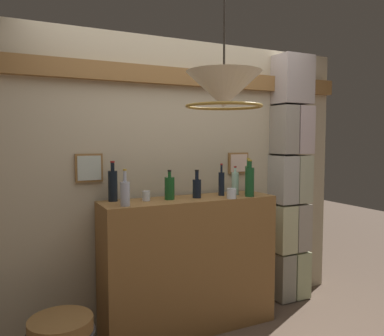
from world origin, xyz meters
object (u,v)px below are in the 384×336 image
object	(u,v)px
pendant_lamp	(224,91)
glass_tumbler_highball	(232,193)
glass_tumbler_rocks	(146,196)
liquor_bottle_gin	(113,185)
liquor_bottle_tequila	(250,181)
liquor_bottle_mezcal	(170,188)
liquor_bottle_vermouth	(221,183)
liquor_bottle_rye	(248,179)
liquor_bottle_bourbon	(125,193)
liquor_bottle_sherry	(197,187)
liquor_bottle_vodka	(235,183)

from	to	relation	value
pendant_lamp	glass_tumbler_highball	bearing A→B (deg)	55.26
glass_tumbler_rocks	liquor_bottle_gin	bearing A→B (deg)	158.87
liquor_bottle_tequila	liquor_bottle_mezcal	distance (m)	0.68
glass_tumbler_highball	liquor_bottle_vermouth	bearing A→B (deg)	87.27
liquor_bottle_vermouth	liquor_bottle_rye	world-z (taller)	liquor_bottle_rye
liquor_bottle_rye	pendant_lamp	bearing A→B (deg)	-130.72
liquor_bottle_vermouth	liquor_bottle_tequila	world-z (taller)	liquor_bottle_tequila
liquor_bottle_tequila	liquor_bottle_vermouth	bearing A→B (deg)	141.61
liquor_bottle_vermouth	liquor_bottle_gin	world-z (taller)	liquor_bottle_gin
glass_tumbler_highball	pendant_lamp	world-z (taller)	pendant_lamp
liquor_bottle_bourbon	glass_tumbler_highball	world-z (taller)	liquor_bottle_bourbon
liquor_bottle_tequila	liquor_bottle_sherry	bearing A→B (deg)	163.63
liquor_bottle_bourbon	liquor_bottle_vodka	bearing A→B (deg)	7.38
liquor_bottle_vodka	liquor_bottle_bourbon	bearing A→B (deg)	-172.62
pendant_lamp	liquor_bottle_mezcal	bearing A→B (deg)	84.31
liquor_bottle_rye	glass_tumbler_highball	bearing A→B (deg)	-153.49
liquor_bottle_mezcal	glass_tumbler_rocks	size ratio (longest dim) A/B	3.08
liquor_bottle_vermouth	glass_tumbler_highball	distance (m)	0.19
liquor_bottle_vodka	glass_tumbler_rocks	distance (m)	0.80
liquor_bottle_rye	glass_tumbler_rocks	world-z (taller)	liquor_bottle_rye
liquor_bottle_vodka	liquor_bottle_tequila	bearing A→B (deg)	-71.11
liquor_bottle_gin	glass_tumbler_highball	xyz separation A→B (m)	(0.89, -0.29, -0.08)
liquor_bottle_vermouth	liquor_bottle_sherry	world-z (taller)	liquor_bottle_vermouth
liquor_bottle_tequila	liquor_bottle_sherry	distance (m)	0.45
liquor_bottle_gin	glass_tumbler_rocks	xyz separation A→B (m)	(0.24, -0.09, -0.09)
liquor_bottle_mezcal	liquor_bottle_gin	world-z (taller)	liquor_bottle_gin
glass_tumbler_rocks	liquor_bottle_vermouth	bearing A→B (deg)	-1.90
liquor_bottle_vodka	pendant_lamp	xyz separation A→B (m)	(-0.71, -0.99, 0.64)
liquor_bottle_mezcal	liquor_bottle_rye	world-z (taller)	liquor_bottle_rye
liquor_bottle_vermouth	glass_tumbler_highball	world-z (taller)	liquor_bottle_vermouth
glass_tumbler_highball	pendant_lamp	distance (m)	1.22
liquor_bottle_vermouth	liquor_bottle_gin	xyz separation A→B (m)	(-0.90, 0.11, 0.02)
liquor_bottle_sherry	liquor_bottle_mezcal	world-z (taller)	liquor_bottle_mezcal
liquor_bottle_rye	glass_tumbler_rocks	size ratio (longest dim) A/B	4.15
liquor_bottle_gin	liquor_bottle_rye	bearing A→B (deg)	-8.53
glass_tumbler_rocks	glass_tumbler_highball	distance (m)	0.68
pendant_lamp	liquor_bottle_tequila	bearing A→B (deg)	48.02
liquor_bottle_bourbon	liquor_bottle_vodka	distance (m)	1.02
liquor_bottle_rye	liquor_bottle_sherry	bearing A→B (deg)	175.78
liquor_bottle_tequila	liquor_bottle_rye	bearing A→B (deg)	63.40
liquor_bottle_vodka	liquor_bottle_mezcal	bearing A→B (deg)	179.69
liquor_bottle_vodka	glass_tumbler_rocks	size ratio (longest dim) A/B	3.22
liquor_bottle_mezcal	glass_tumbler_highball	world-z (taller)	liquor_bottle_mezcal
liquor_bottle_vermouth	glass_tumbler_rocks	xyz separation A→B (m)	(-0.66, 0.02, -0.07)
liquor_bottle_mezcal	liquor_bottle_rye	size ratio (longest dim) A/B	0.74
liquor_bottle_vodka	pendant_lamp	size ratio (longest dim) A/B	0.38
liquor_bottle_mezcal	glass_tumbler_rocks	bearing A→B (deg)	173.83
liquor_bottle_mezcal	liquor_bottle_vodka	size ratio (longest dim) A/B	0.96
glass_tumbler_highball	glass_tumbler_rocks	bearing A→B (deg)	163.22
liquor_bottle_tequila	glass_tumbler_highball	distance (m)	0.21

